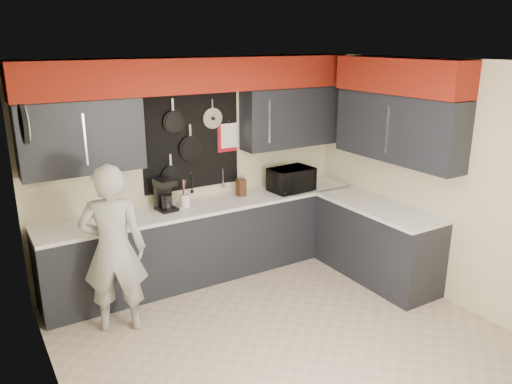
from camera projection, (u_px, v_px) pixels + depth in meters
ground at (274, 330)px, 4.99m from camera, size 4.00×4.00×0.00m
back_wall_assembly at (200, 110)px, 5.71m from camera, size 4.00×0.36×2.60m
right_wall_assembly at (402, 118)px, 5.55m from camera, size 0.36×3.50×2.60m
left_wall_assembly at (45, 248)px, 3.62m from camera, size 0.05×3.50×2.60m
base_cabinets at (257, 240)px, 6.02m from camera, size 3.95×2.20×0.92m
microwave at (291, 179)px, 6.35m from camera, size 0.57×0.41×0.30m
knife_block at (241, 187)px, 6.16m from camera, size 0.10×0.10×0.22m
utensil_crock at (185, 201)px, 5.77m from camera, size 0.11×0.11×0.15m
coffee_maker at (165, 194)px, 5.64m from camera, size 0.23×0.27×0.36m
person at (114, 250)px, 4.78m from camera, size 0.73×0.61×1.70m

